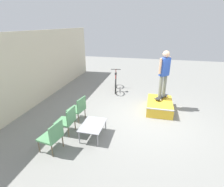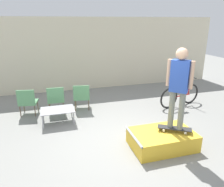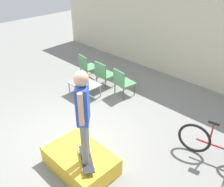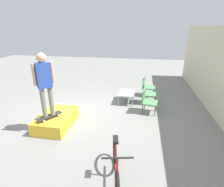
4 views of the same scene
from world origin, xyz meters
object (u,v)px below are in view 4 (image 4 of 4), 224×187
patio_chair_right (148,100)px  person_skater (44,80)px  patio_chair_center (147,92)px  skate_ramp_box (56,120)px  coffee_table (127,93)px  bicycle (116,169)px  patio_chair_left (147,86)px  skateboard_on_ramp (49,116)px

patio_chair_right → person_skater: bearing=130.3°
person_skater → patio_chair_center: size_ratio=2.11×
skate_ramp_box → patio_chair_right: patio_chair_right is taller
coffee_table → bicycle: size_ratio=0.55×
patio_chair_center → patio_chair_left: bearing=1.9°
patio_chair_center → bicycle: (4.16, -0.64, -0.09)m
patio_chair_right → bicycle: bicycle is taller
skateboard_on_ramp → bicycle: bicycle is taller
skate_ramp_box → patio_chair_center: patio_chair_center is taller
skateboard_on_ramp → patio_chair_right: 3.36m
person_skater → bicycle: (1.61, 2.25, -1.19)m
skate_ramp_box → bicycle: bicycle is taller
person_skater → patio_chair_left: person_skater is taller
skate_ramp_box → coffee_table: coffee_table is taller
person_skater → patio_chair_center: (-2.55, 2.89, -1.10)m
patio_chair_left → patio_chair_right: size_ratio=1.00×
patio_chair_center → person_skater: bearing=133.4°
patio_chair_center → skateboard_on_ramp: bearing=133.4°
bicycle → coffee_table: bearing=171.1°
skate_ramp_box → patio_chair_left: size_ratio=1.70×
person_skater → coffee_table: person_skater is taller
skate_ramp_box → patio_chair_right: bearing=117.0°
skate_ramp_box → person_skater: (0.27, -0.05, 1.38)m
person_skater → patio_chair_right: person_skater is taller
skate_ramp_box → coffee_table: (-2.27, 2.00, 0.18)m
person_skater → coffee_table: size_ratio=1.95×
patio_chair_left → patio_chair_center: same height
coffee_table → patio_chair_center: size_ratio=1.08×
skateboard_on_ramp → patio_chair_right: size_ratio=0.87×
skateboard_on_ramp → skate_ramp_box: bearing=-159.5°
patio_chair_left → patio_chair_center: 0.86m
coffee_table → patio_chair_center: (-0.00, 0.83, 0.10)m
skateboard_on_ramp → patio_chair_left: size_ratio=0.87×
skate_ramp_box → skateboard_on_ramp: skateboard_on_ramp is taller
patio_chair_left → patio_chair_right: (1.69, 0.00, 0.00)m
person_skater → bicycle: bearing=99.8°
coffee_table → bicycle: (4.16, 0.19, 0.01)m
skate_ramp_box → person_skater: bearing=-11.0°
skate_ramp_box → patio_chair_center: size_ratio=1.70×
patio_chair_right → bicycle: (3.33, -0.64, -0.09)m
person_skater → patio_chair_center: person_skater is taller
skate_ramp_box → skateboard_on_ramp: size_ratio=1.95×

